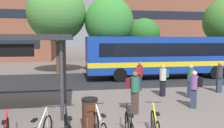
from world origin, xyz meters
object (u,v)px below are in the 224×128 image
object	(u,v)px
trash_bin	(90,113)
city_bus	(164,55)
commuter_teal_pack_1	(163,78)
street_tree_3	(57,13)
parked_bicycle_white_4	(100,127)
parked_bicycle_black_5	(129,127)
commuter_maroon_pack_3	(134,89)
commuter_navy_pack_5	(220,75)
parked_bicycle_yellow_6	(155,125)
commuter_black_pack_2	(195,87)
street_tree_2	(144,34)
commuter_red_pack_0	(140,74)
commuter_maroon_pack_4	(191,79)
street_tree_1	(109,22)

from	to	relation	value
trash_bin	city_bus	bearing A→B (deg)	55.58
commuter_teal_pack_1	street_tree_3	bearing A→B (deg)	-92.08
commuter_teal_pack_1	street_tree_3	distance (m)	12.15
parked_bicycle_white_4	parked_bicycle_black_5	world-z (taller)	same
commuter_maroon_pack_3	trash_bin	bearing A→B (deg)	-102.79
commuter_navy_pack_5	commuter_teal_pack_1	bearing A→B (deg)	12.10
parked_bicycle_black_5	trash_bin	size ratio (longest dim) A/B	1.67
parked_bicycle_yellow_6	trash_bin	size ratio (longest dim) A/B	1.65
trash_bin	street_tree_3	world-z (taller)	street_tree_3
city_bus	parked_bicycle_white_4	size ratio (longest dim) A/B	7.02
commuter_teal_pack_1	commuter_black_pack_2	xyz separation A→B (m)	(0.51, -2.32, -0.02)
trash_bin	street_tree_2	bearing A→B (deg)	66.75
city_bus	commuter_red_pack_0	xyz separation A→B (m)	(-3.22, -4.17, -0.79)
parked_bicycle_white_4	commuter_navy_pack_5	world-z (taller)	commuter_navy_pack_5
parked_bicycle_black_5	street_tree_2	world-z (taller)	street_tree_2
parked_bicycle_yellow_6	street_tree_3	xyz separation A→B (m)	(-3.76, 14.61, 4.89)
street_tree_3	commuter_red_pack_0	bearing A→B (deg)	-57.71
street_tree_2	commuter_black_pack_2	bearing A→B (deg)	-98.32
parked_bicycle_white_4	trash_bin	bearing A→B (deg)	5.30
commuter_black_pack_2	street_tree_2	size ratio (longest dim) A/B	0.32
commuter_maroon_pack_4	city_bus	bearing A→B (deg)	-135.07
commuter_maroon_pack_4	commuter_navy_pack_5	xyz separation A→B (m)	(2.22, 0.83, -0.00)
commuter_navy_pack_5	trash_bin	xyz separation A→B (m)	(-7.65, -4.13, -0.47)
parked_bicycle_yellow_6	parked_bicycle_white_4	bearing A→B (deg)	97.53
commuter_red_pack_0	commuter_navy_pack_5	world-z (taller)	commuter_navy_pack_5
commuter_navy_pack_5	street_tree_1	bearing A→B (deg)	-53.28
parked_bicycle_black_5	commuter_teal_pack_1	size ratio (longest dim) A/B	1.02
parked_bicycle_black_5	commuter_red_pack_0	size ratio (longest dim) A/B	1.01
city_bus	commuter_maroon_pack_3	bearing A→B (deg)	-119.61
trash_bin	parked_bicycle_black_5	bearing A→B (deg)	-45.89
commuter_maroon_pack_3	street_tree_2	distance (m)	15.48
commuter_maroon_pack_3	parked_bicycle_black_5	bearing A→B (deg)	-64.41
commuter_maroon_pack_3	commuter_black_pack_2	bearing A→B (deg)	50.32
commuter_maroon_pack_3	commuter_maroon_pack_4	distance (m)	4.12
city_bus	parked_bicycle_black_5	bearing A→B (deg)	-117.35
parked_bicycle_black_5	commuter_maroon_pack_3	bearing A→B (deg)	-13.16
street_tree_1	trash_bin	bearing A→B (deg)	-101.76
city_bus	commuter_black_pack_2	distance (m)	8.22
commuter_red_pack_0	commuter_black_pack_2	distance (m)	4.04
commuter_teal_pack_1	commuter_maroon_pack_3	bearing A→B (deg)	14.88
commuter_black_pack_2	commuter_maroon_pack_3	xyz separation A→B (m)	(-2.80, -0.31, 0.05)
commuter_maroon_pack_4	street_tree_1	world-z (taller)	street_tree_1
parked_bicycle_black_5	commuter_maroon_pack_3	distance (m)	2.55
parked_bicycle_black_5	commuter_red_pack_0	xyz separation A→B (m)	(2.21, 6.46, 0.60)
commuter_teal_pack_1	street_tree_1	size ratio (longest dim) A/B	0.25
commuter_black_pack_2	parked_bicycle_black_5	bearing A→B (deg)	67.75
parked_bicycle_black_5	street_tree_1	size ratio (longest dim) A/B	0.25
trash_bin	street_tree_3	bearing A→B (deg)	97.83
parked_bicycle_black_5	commuter_navy_pack_5	bearing A→B (deg)	-46.17
parked_bicycle_yellow_6	commuter_black_pack_2	size ratio (longest dim) A/B	1.03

